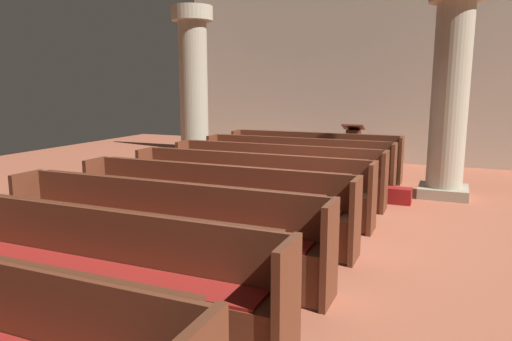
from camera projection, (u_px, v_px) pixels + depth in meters
The scene contains 13 objects.
ground_plane at pixel (292, 223), 6.65m from camera, with size 19.20×19.20×0.00m, color #AD5B42.
back_wall at pixel (371, 73), 11.76m from camera, with size 10.00×0.16×4.50m, color beige.
pew_row_0 at pixel (313, 153), 9.97m from camera, with size 3.65×0.46×0.94m.
pew_row_1 at pixel (297, 161), 8.94m from camera, with size 3.65×0.46×0.94m.
pew_row_2 at pixel (276, 171), 7.91m from camera, with size 3.65×0.47×0.94m.
pew_row_3 at pixel (248, 184), 6.88m from camera, with size 3.65×0.46×0.94m.
pew_row_4 at pixel (212, 201), 5.85m from camera, with size 3.65×0.46×0.94m.
pew_row_5 at pixel (159, 226), 4.82m from camera, with size 3.65×0.47×0.94m.
pew_row_6 at pixel (77, 264), 3.78m from camera, with size 3.65×0.46×0.94m.
pillar_aisle_side at pixel (450, 89), 7.95m from camera, with size 0.88×0.88×3.58m.
pillar_far_side at pixel (194, 89), 10.22m from camera, with size 0.88×0.88×3.58m.
lectern at pixel (353, 152), 10.63m from camera, with size 0.48×0.45×1.08m.
kneeler_box_red at pixel (399, 196), 7.75m from camera, with size 0.41×0.25×0.26m, color maroon.
Camera 1 is at (2.02, -6.11, 1.92)m, focal length 32.93 mm.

